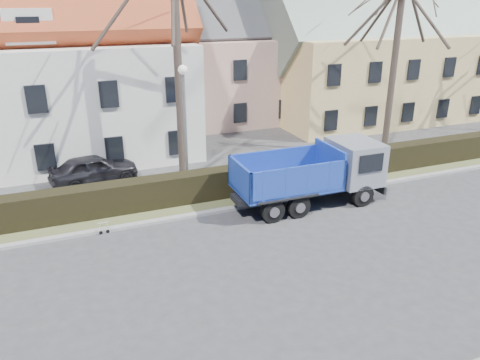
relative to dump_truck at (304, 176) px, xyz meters
name	(u,v)px	position (x,y,z in m)	size (l,w,h in m)	color
ground	(304,257)	(-2.13, -3.92, -1.36)	(120.00, 120.00, 0.00)	#373739
curb_far	(252,205)	(-2.13, 0.68, -1.30)	(80.00, 0.30, 0.12)	gray
grass_strip	(238,192)	(-2.13, 2.28, -1.31)	(80.00, 3.00, 0.10)	#515831
hedge	(240,181)	(-2.13, 2.08, -0.71)	(60.00, 0.90, 1.30)	black
building_pink	(219,64)	(1.87, 16.08, 2.64)	(10.80, 8.80, 8.00)	tan
building_yellow	(383,57)	(13.87, 13.08, 2.89)	(18.80, 10.80, 8.50)	#DCBF78
tree_1	(177,49)	(-4.13, 4.58, 4.96)	(9.20, 9.20, 12.65)	#3A2F28
tree_2	(395,56)	(7.87, 4.58, 4.14)	(8.00, 8.00, 11.00)	#3A2F28
dump_truck	(304,176)	(0.00, 0.00, 0.00)	(6.82, 2.53, 2.73)	navy
streetlight	(186,132)	(-4.32, 3.08, 1.60)	(0.46, 0.46, 5.92)	gray
cart_frame	(99,228)	(-8.57, 0.47, -1.09)	(0.60, 0.34, 0.55)	silver
parked_car_a	(94,169)	(-8.17, 6.13, -0.66)	(1.67, 4.16, 1.42)	black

